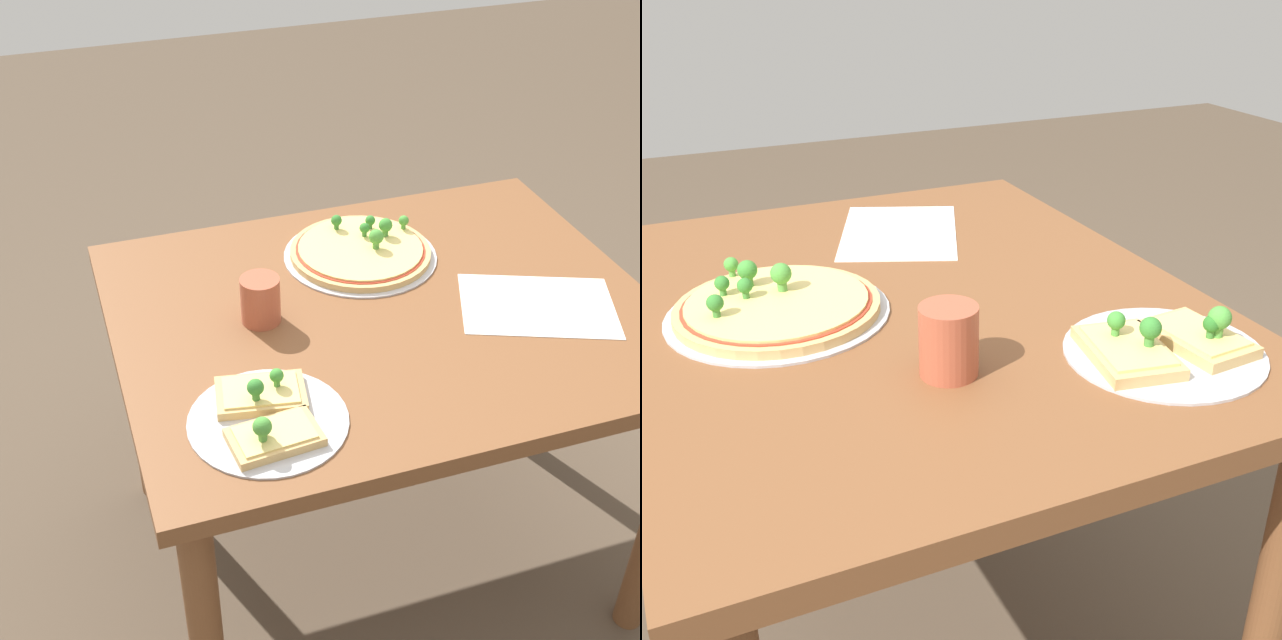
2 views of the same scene
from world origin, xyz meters
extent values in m
plane|color=brown|center=(0.00, 0.00, 0.00)|extent=(8.00, 8.00, 0.00)
cube|color=brown|center=(0.00, 0.00, 0.69)|extent=(1.05, 0.85, 0.04)
cylinder|color=brown|center=(-0.47, 0.37, 0.34)|extent=(0.06, 0.06, 0.67)
cylinder|color=brown|center=(0.47, 0.37, 0.34)|extent=(0.06, 0.06, 0.67)
cylinder|color=#B7B7BC|center=(0.02, 0.20, 0.71)|extent=(0.33, 0.33, 0.00)
cylinder|color=tan|center=(0.02, 0.20, 0.72)|extent=(0.30, 0.30, 0.01)
cylinder|color=#B73823|center=(0.02, 0.20, 0.73)|extent=(0.28, 0.28, 0.00)
cylinder|color=#EACC75|center=(0.02, 0.20, 0.73)|extent=(0.27, 0.27, 0.00)
sphere|color=#479338|center=(0.05, 0.18, 0.76)|extent=(0.03, 0.03, 0.03)
cylinder|color=#51973E|center=(0.05, 0.18, 0.74)|extent=(0.01, 0.01, 0.01)
sphere|color=#337A2D|center=(0.05, 0.24, 0.75)|extent=(0.02, 0.02, 0.02)
cylinder|color=#3F8136|center=(0.05, 0.24, 0.74)|extent=(0.01, 0.01, 0.01)
sphere|color=#479338|center=(0.14, 0.24, 0.75)|extent=(0.02, 0.02, 0.02)
cylinder|color=#51973E|center=(0.14, 0.24, 0.74)|extent=(0.01, 0.01, 0.01)
sphere|color=#337A2D|center=(0.00, 0.29, 0.75)|extent=(0.02, 0.02, 0.02)
cylinder|color=#3F8136|center=(0.00, 0.29, 0.74)|extent=(0.01, 0.01, 0.01)
sphere|color=#337A2D|center=(0.07, 0.27, 0.75)|extent=(0.02, 0.02, 0.02)
cylinder|color=#3F8136|center=(0.07, 0.27, 0.74)|extent=(0.01, 0.01, 0.01)
sphere|color=#3D8933|center=(0.09, 0.23, 0.76)|extent=(0.03, 0.03, 0.03)
cylinder|color=#488E3A|center=(0.09, 0.23, 0.74)|extent=(0.01, 0.01, 0.01)
cylinder|color=#B7B7BC|center=(-0.31, -0.25, 0.71)|extent=(0.27, 0.27, 0.00)
cube|color=tan|center=(-0.31, -0.30, 0.72)|extent=(0.15, 0.10, 0.02)
cube|color=#EACC75|center=(-0.31, -0.30, 0.73)|extent=(0.13, 0.09, 0.00)
sphere|color=#479338|center=(-0.33, -0.31, 0.76)|extent=(0.03, 0.03, 0.03)
cylinder|color=#51973E|center=(-0.33, -0.31, 0.74)|extent=(0.01, 0.01, 0.01)
sphere|color=#286B23|center=(-0.33, -0.30, 0.75)|extent=(0.02, 0.02, 0.02)
cylinder|color=#37742D|center=(-0.33, -0.30, 0.74)|extent=(0.01, 0.01, 0.01)
cube|color=tan|center=(-0.30, -0.19, 0.72)|extent=(0.17, 0.13, 0.02)
cube|color=#EACC75|center=(-0.30, -0.19, 0.73)|extent=(0.14, 0.11, 0.00)
sphere|color=#337A2D|center=(-0.32, -0.21, 0.76)|extent=(0.03, 0.03, 0.03)
cylinder|color=#3F8136|center=(-0.32, -0.21, 0.74)|extent=(0.01, 0.01, 0.01)
sphere|color=#3D8933|center=(-0.28, -0.19, 0.75)|extent=(0.02, 0.02, 0.02)
cylinder|color=#488E3A|center=(-0.28, -0.19, 0.74)|extent=(0.01, 0.01, 0.01)
cylinder|color=#AD5138|center=(-0.24, 0.04, 0.75)|extent=(0.08, 0.08, 0.09)
cube|color=white|center=(0.29, -0.09, 0.71)|extent=(0.36, 0.31, 0.00)
camera|label=1|loc=(-0.58, -1.32, 1.70)|focal=50.00mm
camera|label=2|loc=(-1.06, 0.39, 1.22)|focal=45.00mm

